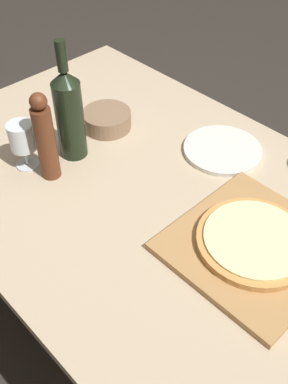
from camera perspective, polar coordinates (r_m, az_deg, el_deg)
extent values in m
plane|color=#2D2823|center=(1.82, 0.49, -16.52)|extent=(12.00, 12.00, 0.00)
cube|color=tan|center=(1.25, 0.69, -0.01)|extent=(0.95, 1.48, 0.03)
cylinder|color=brown|center=(2.09, -4.35, 7.59)|extent=(0.06, 0.06, 0.70)
cube|color=#A87A47|center=(1.12, 13.67, -6.68)|extent=(0.38, 0.36, 0.02)
cylinder|color=#C68947|center=(1.10, 13.83, -6.08)|extent=(0.28, 0.28, 0.02)
cylinder|color=beige|center=(1.10, 13.93, -5.68)|extent=(0.24, 0.24, 0.01)
cylinder|color=black|center=(1.30, -9.35, 8.96)|extent=(0.08, 0.08, 0.24)
cone|color=black|center=(1.23, -10.09, 14.16)|extent=(0.08, 0.08, 0.04)
cylinder|color=black|center=(1.20, -10.45, 16.64)|extent=(0.03, 0.03, 0.08)
cylinder|color=#5B2D19|center=(1.24, -12.31, 5.98)|extent=(0.05, 0.05, 0.22)
sphere|color=#5B2D19|center=(1.16, -13.29, 11.12)|extent=(0.05, 0.05, 0.05)
cylinder|color=silver|center=(1.35, -14.50, 3.40)|extent=(0.07, 0.07, 0.00)
cylinder|color=silver|center=(1.33, -14.74, 4.44)|extent=(0.01, 0.01, 0.06)
cylinder|color=silver|center=(1.29, -15.29, 6.81)|extent=(0.07, 0.07, 0.08)
cylinder|color=#84664C|center=(1.45, -4.73, 9.14)|extent=(0.15, 0.15, 0.06)
cylinder|color=silver|center=(1.38, 9.94, 5.30)|extent=(0.24, 0.24, 0.01)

